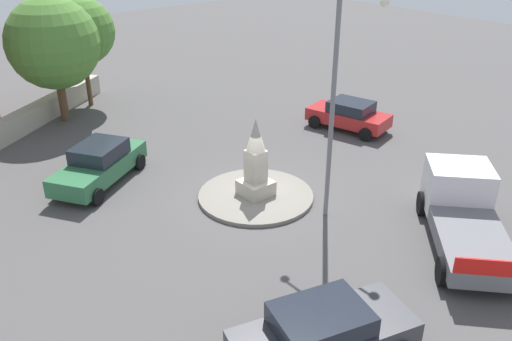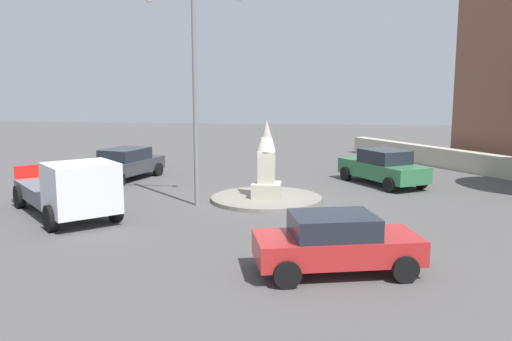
{
  "view_description": "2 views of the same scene",
  "coord_description": "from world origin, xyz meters",
  "px_view_note": "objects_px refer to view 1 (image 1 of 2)",
  "views": [
    {
      "loc": [
        13.44,
        -11.17,
        9.77
      ],
      "look_at": [
        0.19,
        -0.15,
        1.25
      ],
      "focal_mm": 37.13,
      "sensor_mm": 36.0,
      "label": 1
    },
    {
      "loc": [
        -1.91,
        20.66,
        4.55
      ],
      "look_at": [
        0.31,
        0.91,
        1.33
      ],
      "focal_mm": 37.99,
      "sensor_mm": 36.0,
      "label": 2
    }
  ],
  "objects_px": {
    "car_green_near_island": "(99,164)",
    "car_dark_grey_parked_left": "(323,333)",
    "streetlamp": "(334,81)",
    "truck_white_approaching": "(463,210)",
    "tree_mid_cluster": "(53,43)",
    "tree_near_wall": "(80,31)",
    "monument": "(256,164)",
    "car_red_passing": "(349,115)"
  },
  "relations": [
    {
      "from": "car_dark_grey_parked_left",
      "to": "tree_near_wall",
      "type": "bearing_deg",
      "value": 170.49
    },
    {
      "from": "streetlamp",
      "to": "car_green_near_island",
      "type": "xyz_separation_m",
      "value": [
        -7.44,
        -5.06,
        -4.09
      ]
    },
    {
      "from": "car_dark_grey_parked_left",
      "to": "tree_near_wall",
      "type": "xyz_separation_m",
      "value": [
        -21.15,
        3.54,
        3.3
      ]
    },
    {
      "from": "car_red_passing",
      "to": "tree_near_wall",
      "type": "bearing_deg",
      "value": -144.55
    },
    {
      "from": "car_dark_grey_parked_left",
      "to": "car_green_near_island",
      "type": "xyz_separation_m",
      "value": [
        -12.04,
        -0.08,
        0.04
      ]
    },
    {
      "from": "tree_mid_cluster",
      "to": "tree_near_wall",
      "type": "bearing_deg",
      "value": 124.94
    },
    {
      "from": "truck_white_approaching",
      "to": "tree_mid_cluster",
      "type": "relative_size",
      "value": 0.88
    },
    {
      "from": "monument",
      "to": "streetlamp",
      "type": "bearing_deg",
      "value": 24.05
    },
    {
      "from": "streetlamp",
      "to": "car_green_near_island",
      "type": "bearing_deg",
      "value": -145.79
    },
    {
      "from": "monument",
      "to": "car_red_passing",
      "type": "xyz_separation_m",
      "value": [
        -2.42,
        7.95,
        -0.65
      ]
    },
    {
      "from": "car_red_passing",
      "to": "car_green_near_island",
      "type": "bearing_deg",
      "value": -101.82
    },
    {
      "from": "car_red_passing",
      "to": "tree_near_wall",
      "type": "distance_m",
      "value": 14.61
    },
    {
      "from": "car_red_passing",
      "to": "truck_white_approaching",
      "type": "height_order",
      "value": "truck_white_approaching"
    },
    {
      "from": "car_dark_grey_parked_left",
      "to": "car_green_near_island",
      "type": "relative_size",
      "value": 1.01
    },
    {
      "from": "streetlamp",
      "to": "car_green_near_island",
      "type": "relative_size",
      "value": 1.73
    },
    {
      "from": "car_red_passing",
      "to": "streetlamp",
      "type": "bearing_deg",
      "value": -54.01
    },
    {
      "from": "car_red_passing",
      "to": "tree_mid_cluster",
      "type": "distance_m",
      "value": 14.81
    },
    {
      "from": "streetlamp",
      "to": "tree_mid_cluster",
      "type": "xyz_separation_m",
      "value": [
        -15.14,
        -3.44,
        -0.94
      ]
    },
    {
      "from": "car_dark_grey_parked_left",
      "to": "car_red_passing",
      "type": "bearing_deg",
      "value": 129.01
    },
    {
      "from": "tree_near_wall",
      "to": "car_red_passing",
      "type": "bearing_deg",
      "value": 35.45
    },
    {
      "from": "monument",
      "to": "car_green_near_island",
      "type": "relative_size",
      "value": 0.64
    },
    {
      "from": "monument",
      "to": "tree_near_wall",
      "type": "height_order",
      "value": "tree_near_wall"
    },
    {
      "from": "streetlamp",
      "to": "car_red_passing",
      "type": "relative_size",
      "value": 1.93
    },
    {
      "from": "car_dark_grey_parked_left",
      "to": "truck_white_approaching",
      "type": "xyz_separation_m",
      "value": [
        -0.8,
        7.4,
        0.2
      ]
    },
    {
      "from": "truck_white_approaching",
      "to": "tree_mid_cluster",
      "type": "height_order",
      "value": "tree_mid_cluster"
    },
    {
      "from": "tree_mid_cluster",
      "to": "truck_white_approaching",
      "type": "bearing_deg",
      "value": 17.17
    },
    {
      "from": "streetlamp",
      "to": "car_red_passing",
      "type": "height_order",
      "value": "streetlamp"
    },
    {
      "from": "streetlamp",
      "to": "tree_near_wall",
      "type": "distance_m",
      "value": 16.62
    },
    {
      "from": "monument",
      "to": "car_red_passing",
      "type": "height_order",
      "value": "monument"
    },
    {
      "from": "car_red_passing",
      "to": "car_dark_grey_parked_left",
      "type": "distance_m",
      "value": 15.18
    },
    {
      "from": "car_green_near_island",
      "to": "tree_near_wall",
      "type": "distance_m",
      "value": 10.33
    },
    {
      "from": "tree_near_wall",
      "to": "tree_mid_cluster",
      "type": "bearing_deg",
      "value": -55.06
    },
    {
      "from": "tree_near_wall",
      "to": "tree_mid_cluster",
      "type": "distance_m",
      "value": 2.45
    },
    {
      "from": "car_red_passing",
      "to": "car_green_near_island",
      "type": "distance_m",
      "value": 12.13
    },
    {
      "from": "tree_mid_cluster",
      "to": "car_red_passing",
      "type": "bearing_deg",
      "value": 45.18
    },
    {
      "from": "car_green_near_island",
      "to": "car_dark_grey_parked_left",
      "type": "bearing_deg",
      "value": 0.36
    },
    {
      "from": "streetlamp",
      "to": "truck_white_approaching",
      "type": "distance_m",
      "value": 5.98
    },
    {
      "from": "truck_white_approaching",
      "to": "monument",
      "type": "bearing_deg",
      "value": -150.77
    },
    {
      "from": "car_dark_grey_parked_left",
      "to": "tree_near_wall",
      "type": "distance_m",
      "value": 21.69
    },
    {
      "from": "truck_white_approaching",
      "to": "tree_near_wall",
      "type": "height_order",
      "value": "tree_near_wall"
    },
    {
      "from": "monument",
      "to": "car_green_near_island",
      "type": "distance_m",
      "value": 6.31
    },
    {
      "from": "streetlamp",
      "to": "car_dark_grey_parked_left",
      "type": "relative_size",
      "value": 1.7
    }
  ]
}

